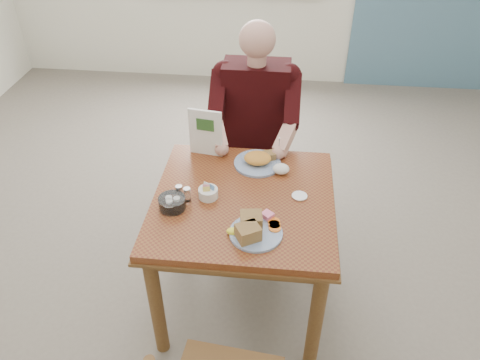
# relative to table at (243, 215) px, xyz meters

# --- Properties ---
(floor) EXTENTS (6.00, 6.00, 0.00)m
(floor) POSITION_rel_table_xyz_m (0.00, 0.00, -0.64)
(floor) COLOR #645B51
(floor) RESTS_ON ground
(lemon_wedge) EXTENTS (0.07, 0.06, 0.03)m
(lemon_wedge) POSITION_rel_table_xyz_m (-0.02, -0.26, 0.13)
(lemon_wedge) COLOR #FFFA35
(lemon_wedge) RESTS_ON table
(napkin) EXTENTS (0.09, 0.08, 0.06)m
(napkin) POSITION_rel_table_xyz_m (0.18, 0.23, 0.14)
(napkin) COLOR white
(napkin) RESTS_ON table
(metal_dish) EXTENTS (0.10, 0.10, 0.01)m
(metal_dish) POSITION_rel_table_xyz_m (0.28, 0.04, 0.12)
(metal_dish) COLOR silver
(metal_dish) RESTS_ON table
(table) EXTENTS (0.92, 0.92, 0.75)m
(table) POSITION_rel_table_xyz_m (0.00, 0.00, 0.00)
(table) COLOR brown
(table) RESTS_ON ground
(chair_far) EXTENTS (0.42, 0.42, 0.95)m
(chair_far) POSITION_rel_table_xyz_m (0.00, 0.80, -0.16)
(chair_far) COLOR brown
(chair_far) RESTS_ON ground
(diner) EXTENTS (0.53, 0.56, 1.39)m
(diner) POSITION_rel_table_xyz_m (0.00, 0.71, 0.17)
(diner) COLOR gray
(diner) RESTS_ON chair_far
(near_plate) EXTENTS (0.32, 0.32, 0.08)m
(near_plate) POSITION_rel_table_xyz_m (0.07, -0.25, 0.14)
(near_plate) COLOR white
(near_plate) RESTS_ON table
(far_plate) EXTENTS (0.34, 0.34, 0.07)m
(far_plate) POSITION_rel_table_xyz_m (0.05, 0.30, 0.14)
(far_plate) COLOR white
(far_plate) RESTS_ON table
(caddy) EXTENTS (0.13, 0.13, 0.07)m
(caddy) POSITION_rel_table_xyz_m (-0.18, -0.01, 0.14)
(caddy) COLOR white
(caddy) RESTS_ON table
(shakers) EXTENTS (0.09, 0.06, 0.08)m
(shakers) POSITION_rel_table_xyz_m (-0.29, -0.04, 0.15)
(shakers) COLOR white
(shakers) RESTS_ON table
(creamer) EXTENTS (0.17, 0.17, 0.06)m
(creamer) POSITION_rel_table_xyz_m (-0.34, -0.11, 0.14)
(creamer) COLOR white
(creamer) RESTS_ON table
(menu) EXTENTS (0.19, 0.04, 0.28)m
(menu) POSITION_rel_table_xyz_m (-0.25, 0.37, 0.25)
(menu) COLOR white
(menu) RESTS_ON table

